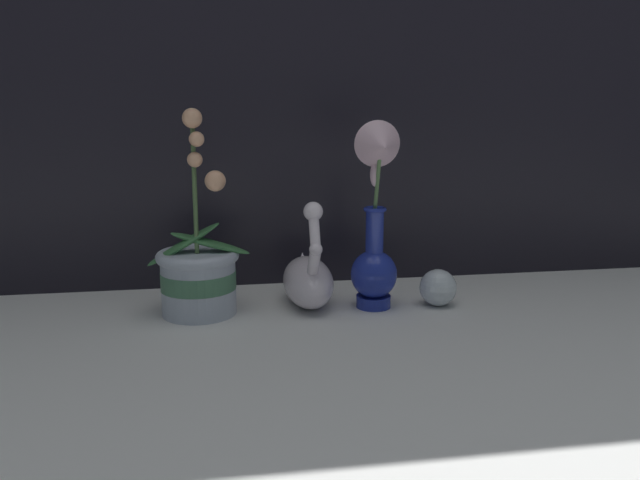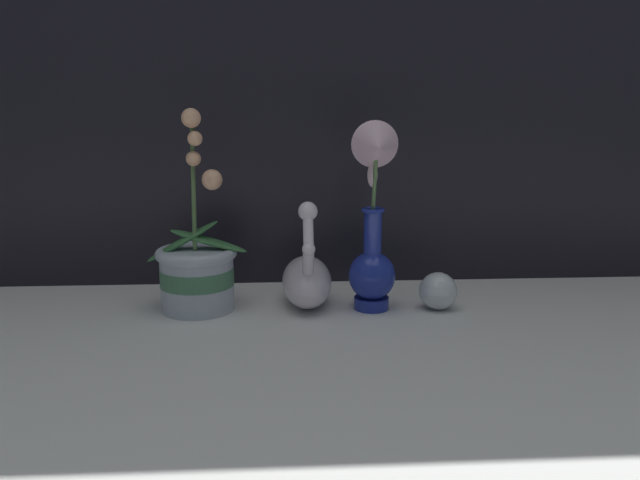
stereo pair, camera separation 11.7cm
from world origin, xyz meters
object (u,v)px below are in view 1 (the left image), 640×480
Objects in this scene: orchid_potted_plant at (198,272)px; blue_vase at (376,234)px; glass_sphere at (438,288)px; swan_figurine at (308,278)px.

blue_vase is at bearing -4.32° from orchid_potted_plant.
blue_vase is (0.32, -0.02, 0.06)m from orchid_potted_plant.
glass_sphere is at bearing -3.15° from orchid_potted_plant.
blue_vase is 4.95× the size of glass_sphere.
blue_vase reaches higher than glass_sphere.
blue_vase is at bearing -19.84° from swan_figurine.
glass_sphere is (0.12, -0.00, -0.11)m from blue_vase.
orchid_potted_plant is at bearing -174.67° from swan_figurine.
glass_sphere is at bearing -10.14° from swan_figurine.
blue_vase is 0.16m from glass_sphere.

